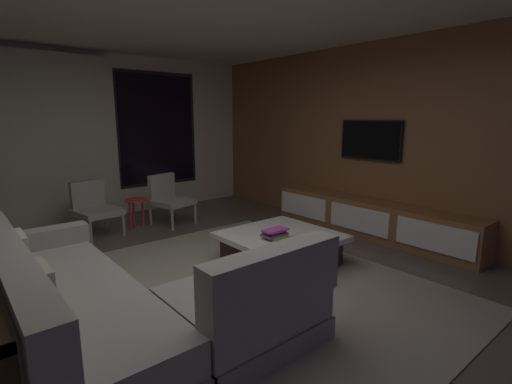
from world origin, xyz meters
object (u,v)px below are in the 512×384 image
at_px(accent_chair_by_curtain, 94,206).
at_px(accent_chair_near_window, 169,197).
at_px(book_stack_on_coffee_table, 275,233).
at_px(mounted_tv, 370,140).
at_px(media_console, 371,219).
at_px(side_stool, 136,205).
at_px(coffee_table, 281,248).
at_px(sectional_couch, 116,306).

bearing_deg(accent_chair_by_curtain, accent_chair_near_window, -5.18).
bearing_deg(book_stack_on_coffee_table, mounted_tv, 4.85).
height_order(book_stack_on_coffee_table, media_console, media_console).
distance_m(side_stool, mounted_tv, 3.58).
distance_m(accent_chair_near_window, mounted_tv, 3.17).
bearing_deg(accent_chair_by_curtain, coffee_table, -62.50).
bearing_deg(coffee_table, mounted_tv, 3.49).
bearing_deg(mounted_tv, coffee_table, -176.51).
bearing_deg(mounted_tv, book_stack_on_coffee_table, -175.15).
height_order(sectional_couch, accent_chair_by_curtain, sectional_couch).
distance_m(coffee_table, book_stack_on_coffee_table, 0.28).
bearing_deg(accent_chair_near_window, coffee_table, -85.62).
bearing_deg(coffee_table, media_console, -2.91).
bearing_deg(coffee_table, side_stool, 106.19).
bearing_deg(side_stool, coffee_table, -73.81).
height_order(coffee_table, media_console, media_console).
bearing_deg(accent_chair_near_window, side_stool, 174.67).
distance_m(side_stool, media_console, 3.45).
relative_size(coffee_table, mounted_tv, 1.21).
xyz_separation_m(accent_chair_by_curtain, side_stool, (0.59, -0.05, -0.06)).
bearing_deg(media_console, accent_chair_by_curtain, 139.10).
relative_size(sectional_couch, accent_chair_near_window, 3.21).
xyz_separation_m(book_stack_on_coffee_table, accent_chair_by_curtain, (-1.14, 2.53, 0.02)).
height_order(sectional_couch, mounted_tv, mounted_tv).
height_order(sectional_couch, book_stack_on_coffee_table, sectional_couch).
height_order(accent_chair_near_window, mounted_tv, mounted_tv).
height_order(book_stack_on_coffee_table, side_stool, book_stack_on_coffee_table).
bearing_deg(coffee_table, book_stack_on_coffee_table, -159.10).
distance_m(sectional_couch, book_stack_on_coffee_table, 1.87).
bearing_deg(accent_chair_by_curtain, book_stack_on_coffee_table, -65.76).
height_order(accent_chair_near_window, accent_chair_by_curtain, same).
relative_size(book_stack_on_coffee_table, side_stool, 0.62).
height_order(coffee_table, book_stack_on_coffee_table, book_stack_on_coffee_table).
distance_m(accent_chair_near_window, media_console, 3.08).
height_order(side_stool, media_console, media_console).
bearing_deg(accent_chair_by_curtain, mounted_tv, -36.99).
bearing_deg(coffee_table, accent_chair_by_curtain, 117.50).
bearing_deg(mounted_tv, side_stool, 137.83).
bearing_deg(book_stack_on_coffee_table, side_stool, 102.61).
relative_size(coffee_table, media_console, 0.37).
bearing_deg(book_stack_on_coffee_table, accent_chair_near_window, 90.78).
relative_size(accent_chair_near_window, media_console, 0.25).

